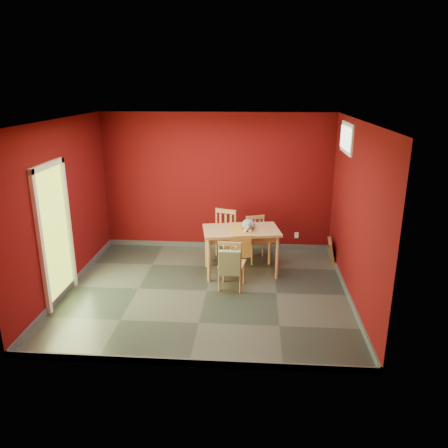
# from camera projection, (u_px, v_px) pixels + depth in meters

# --- Properties ---
(ground) EXTENTS (4.50, 4.50, 0.00)m
(ground) POSITION_uv_depth(u_px,v_px,m) (207.00, 291.00, 7.07)
(ground) COLOR #2D342D
(ground) RESTS_ON ground
(room_shell) EXTENTS (4.50, 4.50, 4.50)m
(room_shell) POSITION_uv_depth(u_px,v_px,m) (207.00, 288.00, 7.05)
(room_shell) COLOR #500809
(room_shell) RESTS_ON ground
(doorway) EXTENTS (0.06, 1.01, 2.13)m
(doorway) POSITION_uv_depth(u_px,v_px,m) (54.00, 230.00, 6.50)
(doorway) COLOR #B7D838
(doorway) RESTS_ON ground
(window) EXTENTS (0.05, 0.90, 0.50)m
(window) POSITION_uv_depth(u_px,v_px,m) (347.00, 138.00, 7.14)
(window) COLOR white
(window) RESTS_ON room_shell
(outlet_plate) EXTENTS (0.08, 0.02, 0.12)m
(outlet_plate) POSITION_uv_depth(u_px,v_px,m) (297.00, 235.00, 8.75)
(outlet_plate) COLOR silver
(outlet_plate) RESTS_ON room_shell
(dining_table) EXTENTS (1.40, 0.96, 0.81)m
(dining_table) POSITION_uv_depth(u_px,v_px,m) (241.00, 235.00, 7.55)
(dining_table) COLOR #A77A4E
(dining_table) RESTS_ON ground
(table_runner) EXTENTS (0.49, 0.82, 0.39)m
(table_runner) POSITION_uv_depth(u_px,v_px,m) (241.00, 235.00, 7.41)
(table_runner) COLOR #A66F2A
(table_runner) RESTS_ON dining_table
(chair_far_left) EXTENTS (0.57, 0.57, 0.96)m
(chair_far_left) POSITION_uv_depth(u_px,v_px,m) (223.00, 235.00, 8.19)
(chair_far_left) COLOR #A77A4E
(chair_far_left) RESTS_ON ground
(chair_far_right) EXTENTS (0.50, 0.50, 0.84)m
(chair_far_right) POSITION_uv_depth(u_px,v_px,m) (257.00, 238.00, 8.19)
(chair_far_right) COLOR #A77A4E
(chair_far_right) RESTS_ON ground
(chair_near) EXTENTS (0.45, 0.45, 0.86)m
(chair_near) POSITION_uv_depth(u_px,v_px,m) (231.00, 264.00, 7.03)
(chair_near) COLOR #A77A4E
(chair_near) RESTS_ON ground
(tote_bag) EXTENTS (0.34, 0.20, 0.47)m
(tote_bag) POSITION_uv_depth(u_px,v_px,m) (230.00, 263.00, 6.80)
(tote_bag) COLOR #7C905C
(tote_bag) RESTS_ON chair_near
(cat) EXTENTS (0.27, 0.47, 0.23)m
(cat) POSITION_uv_depth(u_px,v_px,m) (248.00, 223.00, 7.50)
(cat) COLOR slate
(cat) RESTS_ON table_runner
(picture_frame) EXTENTS (0.19, 0.46, 0.45)m
(picture_frame) POSITION_uv_depth(u_px,v_px,m) (331.00, 252.00, 8.11)
(picture_frame) COLOR brown
(picture_frame) RESTS_ON ground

